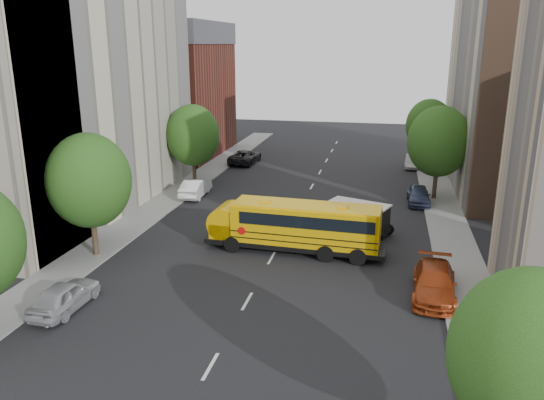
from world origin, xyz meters
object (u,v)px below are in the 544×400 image
(school_bus, at_px, (294,224))
(parked_car_5, at_px, (413,161))
(street_tree_2, at_px, (193,135))
(parked_car_4, at_px, (419,195))
(safari_truck, at_px, (353,216))
(parked_car_0, at_px, (65,296))
(parked_car_1, at_px, (196,188))
(street_tree_4, at_px, (439,142))
(parked_car_3, at_px, (434,283))
(street_tree_1, at_px, (89,181))
(street_tree_3, at_px, (531,358))
(street_tree_5, at_px, (429,126))
(parked_car_2, at_px, (245,157))

(school_bus, relative_size, parked_car_5, 2.84)
(street_tree_2, height_order, parked_car_4, street_tree_2)
(safari_truck, bearing_deg, school_bus, -108.02)
(parked_car_0, distance_m, parked_car_1, 21.24)
(street_tree_4, distance_m, parked_car_3, 19.81)
(street_tree_1, xyz_separation_m, safari_truck, (15.65, 7.96, -3.76))
(parked_car_3, bearing_deg, street_tree_3, -80.03)
(parked_car_0, height_order, parked_car_5, parked_car_0)
(street_tree_1, distance_m, parked_car_5, 36.90)
(parked_car_1, bearing_deg, street_tree_5, -145.23)
(street_tree_1, xyz_separation_m, street_tree_5, (22.00, 30.00, -0.25))
(street_tree_1, xyz_separation_m, parked_car_2, (2.15, 28.47, -4.18))
(street_tree_1, height_order, parked_car_1, street_tree_1)
(street_tree_2, xyz_separation_m, parked_car_4, (20.60, -1.70, -4.07))
(street_tree_1, height_order, parked_car_2, street_tree_1)
(parked_car_4, distance_m, parked_car_5, 14.01)
(street_tree_3, xyz_separation_m, street_tree_5, (-0.00, 44.00, 0.25))
(street_tree_1, distance_m, parked_car_0, 8.28)
(street_tree_3, bearing_deg, parked_car_0, 159.99)
(school_bus, distance_m, parked_car_2, 26.88)
(street_tree_3, xyz_separation_m, parked_car_3, (-1.40, 12.72, -3.67))
(school_bus, relative_size, parked_car_0, 2.66)
(street_tree_1, distance_m, street_tree_2, 18.00)
(parked_car_0, bearing_deg, school_bus, -132.63)
(street_tree_2, bearing_deg, parked_car_3, -43.11)
(street_tree_4, xyz_separation_m, parked_car_0, (-19.80, -24.79, -4.32))
(street_tree_2, distance_m, parked_car_0, 25.22)
(school_bus, bearing_deg, parked_car_5, 75.24)
(parked_car_2, bearing_deg, parked_car_1, 90.59)
(parked_car_1, distance_m, parked_car_2, 14.05)
(street_tree_2, distance_m, parked_car_5, 24.35)
(street_tree_2, xyz_separation_m, parked_car_2, (2.15, 10.47, -4.05))
(parked_car_1, bearing_deg, parked_car_0, 89.86)
(street_tree_3, distance_m, parked_car_0, 21.39)
(street_tree_1, relative_size, street_tree_5, 1.05)
(parked_car_4, bearing_deg, safari_truck, -121.71)
(street_tree_4, bearing_deg, street_tree_3, -90.00)
(parked_car_1, bearing_deg, parked_car_2, -95.34)
(street_tree_5, relative_size, parked_car_3, 1.38)
(street_tree_3, distance_m, parked_car_5, 44.49)
(street_tree_5, height_order, parked_car_4, street_tree_5)
(parked_car_4, bearing_deg, street_tree_3, -88.40)
(street_tree_2, height_order, school_bus, street_tree_2)
(street_tree_1, xyz_separation_m, street_tree_4, (22.00, 18.00, 0.12))
(safari_truck, height_order, parked_car_1, safari_truck)
(street_tree_5, distance_m, parked_car_1, 26.11)
(street_tree_3, xyz_separation_m, parked_car_4, (-1.40, 30.30, -3.69))
(street_tree_3, height_order, street_tree_4, street_tree_4)
(street_tree_1, height_order, parked_car_0, street_tree_1)
(safari_truck, relative_size, parked_car_4, 1.25)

